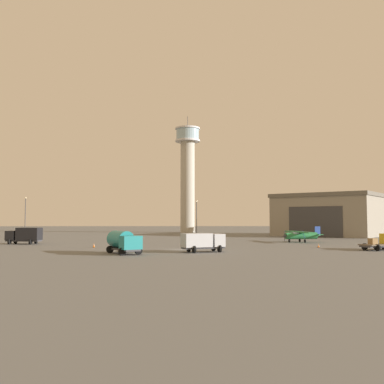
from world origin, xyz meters
TOP-DOWN VIEW (x-y plane):
  - ground_plane at (0.00, 0.00)m, footprint 400.00×400.00m
  - control_tower at (1.44, 79.74)m, footprint 8.49×8.49m
  - hangar at (40.88, 52.49)m, footprint 35.37×35.05m
  - airplane_green at (23.73, 19.73)m, footprint 8.31×10.63m
  - truck_fuel_tanker_teal at (-7.71, -7.07)m, footprint 5.46×6.91m
  - truck_box_silver at (3.06, -4.67)m, footprint 6.36×4.35m
  - truck_box_black at (-29.01, 14.84)m, footprint 6.45×3.62m
  - light_post_west at (-41.07, 47.02)m, footprint 0.44×0.44m
  - light_post_north at (3.80, 53.41)m, footprint 0.44×0.44m
  - traffic_cone_near_left at (-14.21, 5.10)m, footprint 0.36×0.36m
  - traffic_cone_near_right at (22.27, 4.51)m, footprint 0.36×0.36m

SIDE VIEW (x-z plane):
  - ground_plane at x=0.00m, z-range 0.00..0.00m
  - traffic_cone_near_right at x=22.27m, z-range 0.00..0.63m
  - traffic_cone_near_left at x=-14.21m, z-range 0.00..0.72m
  - airplane_green at x=23.73m, z-range -0.10..3.02m
  - truck_box_silver at x=3.06m, z-range 0.21..2.85m
  - truck_box_black at x=-29.01m, z-range 0.16..3.17m
  - truck_fuel_tanker_teal at x=-7.71m, z-range 0.15..3.19m
  - light_post_north at x=3.80m, z-range 0.85..10.54m
  - hangar at x=40.88m, z-range 0.02..11.40m
  - light_post_west at x=-41.07m, z-range 0.86..11.18m
  - control_tower at x=1.44m, z-range 0.93..40.72m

